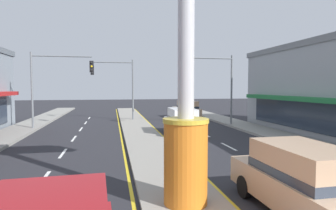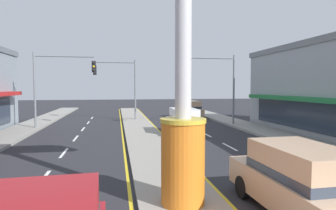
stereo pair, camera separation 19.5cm
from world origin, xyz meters
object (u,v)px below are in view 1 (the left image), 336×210
Objects in this scene: suv_mid_left_lane at (302,179)px; suv_near_right_lane at (182,121)px; district_sign at (186,58)px; traffic_light_right_side at (213,78)px; traffic_light_left_side at (55,77)px; traffic_light_median_far at (118,79)px; suv_near_left_lane at (187,109)px.

suv_near_right_lane is at bearing 90.01° from suv_mid_left_lane.
traffic_light_right_side is at bearing 68.11° from district_sign.
district_sign reaches higher than traffic_light_left_side.
traffic_light_right_side is at bearing -3.01° from traffic_light_left_side.
traffic_light_left_side is (-6.48, 16.82, 0.02)m from district_sign.
suv_mid_left_lane is (0.00, -13.47, 0.00)m from suv_near_right_lane.
suv_near_right_lane is at bearing -25.12° from traffic_light_left_side.
district_sign reaches higher than traffic_light_median_far.
traffic_light_median_far is (-1.45, 21.86, -0.03)m from district_sign.
traffic_light_left_side is 12.99m from traffic_light_right_side.
traffic_light_right_side is 1.32× the size of suv_near_left_lane.
district_sign is at bearing -111.89° from traffic_light_right_side.
district_sign is at bearing -86.21° from traffic_light_median_far.
suv_mid_left_lane is at bearing -97.62° from suv_near_left_lane.
traffic_light_right_side is 1.00× the size of traffic_light_median_far.
suv_near_right_lane is at bearing -65.28° from traffic_light_median_far.
suv_near_right_lane is (4.35, -9.44, -3.21)m from traffic_light_median_far.
traffic_light_left_side is at bearing 111.08° from district_sign.
suv_near_right_lane is at bearing -133.97° from traffic_light_right_side.
traffic_light_right_side reaches higher than suv_mid_left_lane.
district_sign is 13.16m from suv_near_right_lane.
suv_near_right_lane is 1.00× the size of suv_mid_left_lane.
traffic_light_left_side is 10.86m from suv_near_right_lane.
suv_near_right_lane is 13.47m from suv_mid_left_lane.
traffic_light_left_side reaches higher than suv_near_right_lane.
traffic_light_median_far is at bearing 114.72° from suv_near_right_lane.
suv_near_right_lane is 11.68m from suv_near_left_lane.
traffic_light_left_side is 1.34× the size of suv_mid_left_lane.
suv_mid_left_lane is (4.35, -22.91, -3.21)m from traffic_light_median_far.
traffic_light_median_far is (-7.93, 5.72, -0.05)m from traffic_light_right_side.
district_sign is 21.91m from traffic_light_median_far.
suv_mid_left_lane is at bearing -89.99° from suv_near_right_lane.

